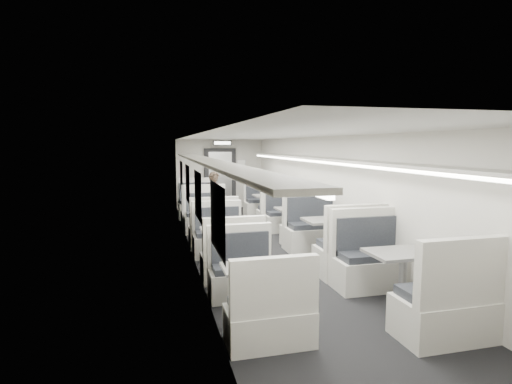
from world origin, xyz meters
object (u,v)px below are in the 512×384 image
vestibule_door (220,179)px  exit_sign (222,143)px  booth_left_a (200,209)px  passenger (215,201)px  booth_right_d (402,280)px  booth_right_c (329,240)px  booth_right_b (294,222)px  booth_left_d (254,291)px  booth_right_a (270,208)px  booth_left_b (209,223)px  booth_left_c (224,247)px

vestibule_door → exit_sign: size_ratio=3.39×
booth_left_a → passenger: size_ratio=1.48×
booth_right_d → booth_right_c: bearing=90.0°
booth_left_a → booth_right_b: bearing=-49.3°
booth_right_c → vestibule_door: vestibule_door is taller
booth_left_d → booth_right_a: (2.00, 6.17, 0.05)m
booth_left_b → booth_right_a: size_ratio=0.94×
booth_right_a → booth_left_d: bearing=-108.0°
booth_left_d → vestibule_door: size_ratio=0.93×
booth_left_d → passenger: (0.31, 5.53, 0.41)m
booth_left_a → exit_sign: (1.00, 2.02, 1.88)m
exit_sign → booth_right_a: bearing=-66.3°
booth_right_b → vestibule_door: 4.98m
booth_right_b → exit_sign: exit_sign is taller
booth_left_d → vestibule_door: vestibule_door is taller
booth_right_d → passenger: 6.02m
exit_sign → booth_left_d: bearing=-96.7°
booth_left_c → booth_left_b: bearing=90.0°
booth_left_a → booth_left_c: booth_left_a is taller
booth_right_a → booth_left_c: bearing=-117.0°
booth_left_b → booth_right_c: (2.00, -2.40, 0.04)m
booth_left_c → passenger: (0.31, 3.29, 0.40)m
booth_right_c → vestibule_door: 6.96m
booth_left_a → booth_left_c: size_ratio=1.11×
booth_left_a → booth_right_a: size_ratio=1.01×
booth_right_b → vestibule_door: (-1.00, 4.83, 0.67)m
vestibule_door → passenger: bearing=-101.4°
passenger → booth_left_c: bearing=-94.3°
booth_left_a → booth_right_c: booth_right_c is taller
booth_left_a → vestibule_door: (1.00, 2.50, 0.64)m
booth_left_a → exit_sign: 2.93m
booth_left_d → booth_right_c: bearing=46.1°
booth_left_b → booth_right_b: size_ratio=1.02×
booth_left_c → booth_right_a: size_ratio=0.91×
booth_left_d → booth_right_b: size_ratio=0.95×
booth_left_d → passenger: 5.55m
booth_left_a → vestibule_door: size_ratio=1.07×
booth_right_d → passenger: passenger is taller
booth_left_a → booth_left_d: size_ratio=1.15×
booth_left_c → booth_right_c: booth_right_c is taller
booth_left_d → vestibule_door: bearing=83.6°
booth_left_a → booth_right_d: booth_right_d is taller
booth_right_b → booth_left_d: bearing=-115.9°
booth_left_c → booth_right_b: 2.74m
booth_left_d → booth_right_a: booth_right_a is taller
booth_left_a → booth_right_a: bearing=-7.6°
booth_left_a → booth_right_c: (2.00, -4.36, 0.02)m
booth_left_c → booth_right_d: bearing=-51.2°
vestibule_door → booth_left_d: bearing=-96.4°
booth_left_c → exit_sign: size_ratio=3.28×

